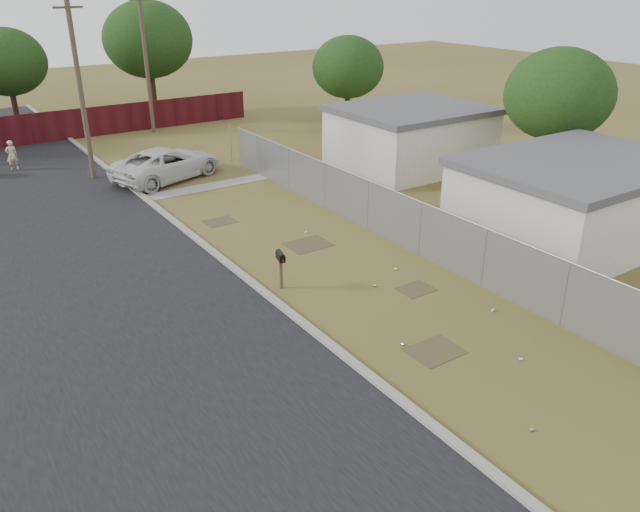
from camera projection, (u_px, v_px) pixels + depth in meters
ground at (349, 276)px, 20.87m from camera, size 120.00×120.00×0.00m
street at (79, 241)px, 23.54m from camera, size 15.10×60.00×0.12m
chainlink_fence at (401, 225)px, 22.90m from camera, size 0.10×27.06×2.02m
privacy_fence at (14, 131)px, 36.42m from camera, size 30.00×0.12×1.80m
utility_poles at (62, 69)px, 32.76m from camera, size 12.60×8.24×9.00m
houses at (485, 165)px, 27.52m from camera, size 9.30×17.24×3.10m
horizon_trees at (129, 59)px, 37.26m from camera, size 33.32×31.94×7.78m
mailbox at (281, 260)px, 19.63m from camera, size 0.31×0.56×1.28m
pickup_truck at (167, 164)px, 30.52m from camera, size 6.17×4.31×1.57m
pedestrian at (12, 155)px, 31.98m from camera, size 0.61×0.44×1.54m
scattered_litter at (420, 308)px, 18.75m from camera, size 3.58×12.64×0.07m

